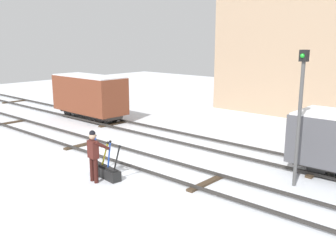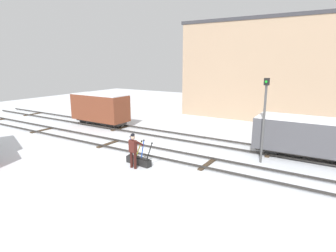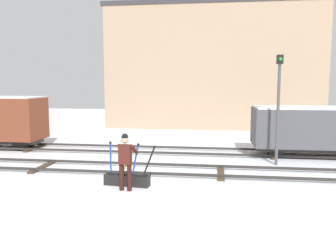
% 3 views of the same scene
% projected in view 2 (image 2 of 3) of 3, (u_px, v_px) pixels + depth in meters
% --- Properties ---
extents(ground_plane, '(60.00, 60.00, 0.00)m').
position_uv_depth(ground_plane, '(153.00, 153.00, 16.61)').
color(ground_plane, silver).
extents(track_main_line, '(44.00, 1.94, 0.18)m').
position_uv_depth(track_main_line, '(153.00, 152.00, 16.58)').
color(track_main_line, '#2D2B28').
rests_on(track_main_line, ground_plane).
extents(track_siding_near, '(44.00, 1.94, 0.18)m').
position_uv_depth(track_siding_near, '(184.00, 137.00, 19.69)').
color(track_siding_near, '#2D2B28').
rests_on(track_siding_near, ground_plane).
extents(switch_lever_frame, '(1.77, 0.53, 1.45)m').
position_uv_depth(switch_lever_frame, '(139.00, 160.00, 14.77)').
color(switch_lever_frame, black).
rests_on(switch_lever_frame, ground_plane).
extents(rail_worker, '(0.59, 0.68, 1.82)m').
position_uv_depth(rail_worker, '(133.00, 148.00, 14.12)').
color(rail_worker, '#351511').
rests_on(rail_worker, ground_plane).
extents(signal_post, '(0.24, 0.32, 4.48)m').
position_uv_depth(signal_post, '(264.00, 113.00, 14.52)').
color(signal_post, '#4C4C4C').
rests_on(signal_post, ground_plane).
extents(apartment_building, '(15.82, 6.41, 9.05)m').
position_uv_depth(apartment_building, '(270.00, 70.00, 26.68)').
color(apartment_building, tan).
rests_on(apartment_building, ground_plane).
extents(freight_car_back_track, '(5.02, 2.03, 2.66)m').
position_uv_depth(freight_car_back_track, '(100.00, 108.00, 23.52)').
color(freight_car_back_track, '#2D2B28').
rests_on(freight_car_back_track, ground_plane).
extents(freight_car_mid_siding, '(5.76, 2.38, 2.27)m').
position_uv_depth(freight_car_mid_siding, '(310.00, 136.00, 15.35)').
color(freight_car_mid_siding, '#2D2B28').
rests_on(freight_car_mid_siding, ground_plane).
extents(perched_bird_roof_left, '(0.24, 0.28, 0.13)m').
position_uv_depth(perched_bird_roof_left, '(318.00, 13.00, 22.57)').
color(perched_bird_roof_left, '#333338').
rests_on(perched_bird_roof_left, apartment_building).
extents(perched_bird_roof_right, '(0.12, 0.27, 0.13)m').
position_uv_depth(perched_bird_roof_right, '(253.00, 23.00, 28.31)').
color(perched_bird_roof_right, '#514C47').
rests_on(perched_bird_roof_right, apartment_building).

